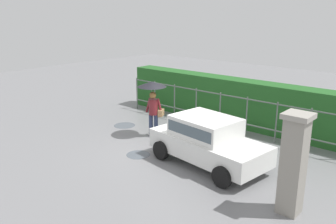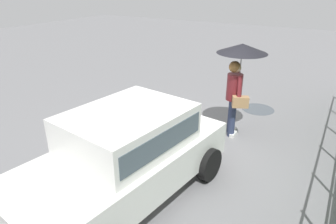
# 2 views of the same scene
# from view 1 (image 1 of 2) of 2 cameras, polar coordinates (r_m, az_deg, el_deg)

# --- Properties ---
(ground_plane) EXTENTS (40.00, 40.00, 0.00)m
(ground_plane) POSITION_cam_1_polar(r_m,az_deg,el_deg) (12.17, -0.16, -5.96)
(ground_plane) COLOR slate
(car) EXTENTS (3.90, 2.24, 1.48)m
(car) POSITION_cam_1_polar(r_m,az_deg,el_deg) (10.82, 6.36, -4.35)
(car) COLOR white
(car) RESTS_ON ground
(pedestrian) EXTENTS (1.07, 1.07, 2.08)m
(pedestrian) POSITION_cam_1_polar(r_m,az_deg,el_deg) (12.98, -2.49, 2.76)
(pedestrian) COLOR #2D3856
(pedestrian) RESTS_ON ground
(gate_pillar) EXTENTS (0.60, 0.60, 2.42)m
(gate_pillar) POSITION_cam_1_polar(r_m,az_deg,el_deg) (8.53, 19.60, -7.82)
(gate_pillar) COLOR gray
(gate_pillar) RESTS_ON ground
(fence_section) EXTENTS (10.63, 0.05, 1.50)m
(fence_section) POSITION_cam_1_polar(r_m,az_deg,el_deg) (13.78, 10.44, 0.05)
(fence_section) COLOR #59605B
(fence_section) RESTS_ON ground
(hedge_row) EXTENTS (11.58, 0.90, 1.90)m
(hedge_row) POSITION_cam_1_polar(r_m,az_deg,el_deg) (14.56, 12.42, 1.31)
(hedge_row) COLOR #235B23
(hedge_row) RESTS_ON ground
(puddle_near) EXTENTS (0.78, 0.78, 0.00)m
(puddle_near) POSITION_cam_1_polar(r_m,az_deg,el_deg) (11.72, -4.83, -6.88)
(puddle_near) COLOR #4C545B
(puddle_near) RESTS_ON ground
(puddle_far) EXTENTS (0.88, 0.88, 0.00)m
(puddle_far) POSITION_cam_1_polar(r_m,az_deg,el_deg) (14.68, -7.04, -2.16)
(puddle_far) COLOR #4C545B
(puddle_far) RESTS_ON ground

